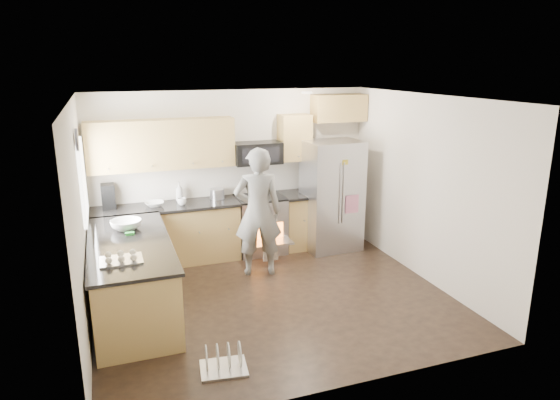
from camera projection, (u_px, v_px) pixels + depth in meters
name	position (u px, v px, depth m)	size (l,w,h in m)	color
ground	(273.00, 298.00, 6.59)	(4.50, 4.50, 0.00)	black
room_shell	(270.00, 174.00, 6.15)	(4.54, 4.04, 2.62)	silver
back_cabinet_run	(201.00, 199.00, 7.73)	(4.45, 0.64, 2.50)	#B18E46
peninsula	(132.00, 276.00, 6.13)	(0.96, 2.36, 1.05)	#B18E46
stove_range	(260.00, 212.00, 8.06)	(0.76, 0.97, 1.79)	#B7B7BC
refrigerator	(332.00, 196.00, 8.16)	(0.91, 0.73, 1.80)	#B7B7BC
person	(258.00, 212.00, 7.13)	(0.68, 0.45, 1.88)	gray
dish_rack	(223.00, 363.00, 5.03)	(0.51, 0.43, 0.29)	#B7B7BC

